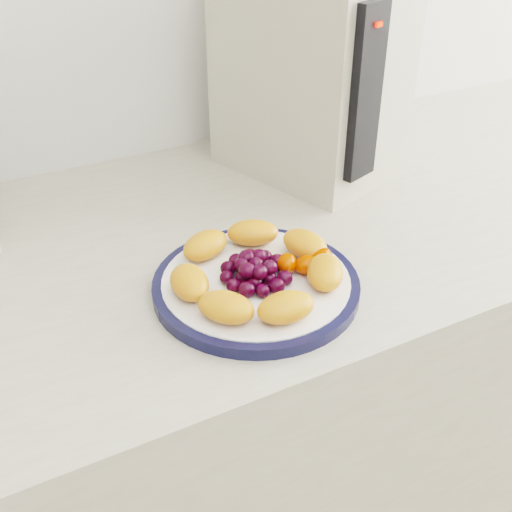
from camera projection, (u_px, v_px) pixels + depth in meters
counter at (229, 450)px, 1.13m from camera, size 3.50×0.60×0.90m
cabinet_face at (230, 461)px, 1.15m from camera, size 3.48×0.58×0.84m
plate_rim at (256, 286)px, 0.77m from camera, size 0.25×0.25×0.01m
plate_face at (256, 285)px, 0.77m from camera, size 0.22×0.22×0.02m
appliance_body at (310, 69)px, 0.97m from camera, size 0.26×0.30×0.32m
appliance_panel at (365, 94)px, 0.86m from camera, size 0.06×0.04×0.24m
appliance_led at (378, 24)px, 0.80m from camera, size 0.01×0.01×0.01m
fruit_plate at (260, 268)px, 0.75m from camera, size 0.21×0.21×0.03m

